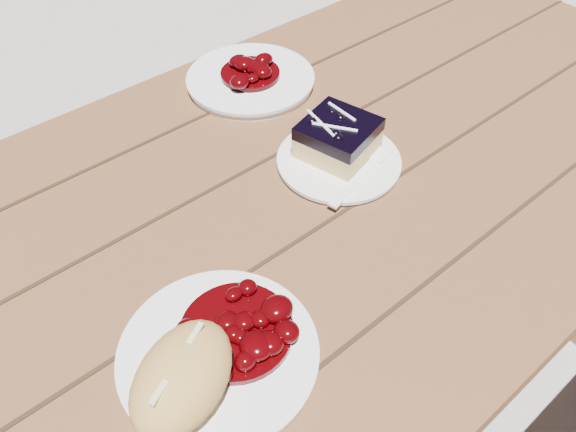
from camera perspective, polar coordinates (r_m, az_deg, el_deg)
picnic_table at (r=0.91m, az=-6.55°, el=-8.86°), size 2.00×1.55×0.75m
main_plate at (r=0.66m, az=-7.05°, el=-13.81°), size 0.22×0.22×0.02m
goulash_stew at (r=0.65m, az=-5.34°, el=-10.81°), size 0.13×0.13×0.04m
bread_roll at (r=0.61m, az=-10.70°, el=-15.82°), size 0.16×0.14×0.07m
dessert_plate at (r=0.88m, az=5.17°, el=5.53°), size 0.19×0.19×0.01m
blueberry_cake at (r=0.87m, az=5.11°, el=7.97°), size 0.13×0.13×0.06m
fork_dessert at (r=0.84m, az=6.80°, el=3.43°), size 0.16×0.06×0.00m
second_plate at (r=1.06m, az=-3.82°, el=13.60°), size 0.23×0.23×0.02m
second_stew at (r=1.04m, az=-3.90°, el=14.93°), size 0.11×0.11×0.04m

